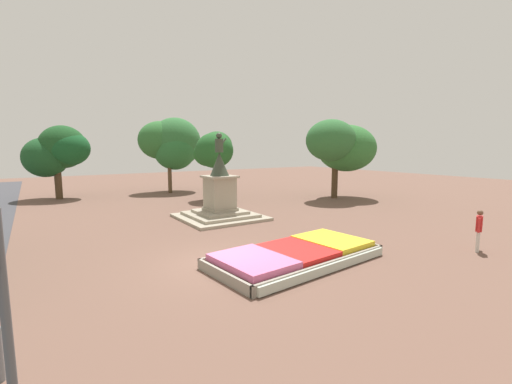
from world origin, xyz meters
name	(u,v)px	position (x,y,z in m)	size (l,w,h in m)	color
ground_plane	(223,264)	(0.00, 0.00, 0.00)	(90.91, 90.91, 0.00)	brown
flower_planter	(297,255)	(2.36, -1.21, 0.24)	(6.60, 3.65, 0.54)	#38281C
statue_monument	(220,200)	(3.58, 7.10, 1.09)	(4.46, 4.46, 4.92)	#9E9480
pedestrian_with_handbag	(479,228)	(9.14, -4.20, 0.94)	(0.70, 0.39, 1.68)	beige
kerb_bollard_mid_a	(1,296)	(-6.25, -0.20, 0.48)	(0.12, 0.12, 0.91)	#2D2D33
park_tree_far_left	(214,150)	(6.59, 13.87, 3.88)	(3.22, 3.41, 5.35)	#4C3823
park_tree_behind_statue	(171,144)	(5.52, 20.41, 4.40)	(5.68, 4.47, 6.81)	brown
park_tree_far_right	(341,146)	(15.30, 8.83, 4.24)	(6.29, 4.69, 6.24)	#4C3823
park_tree_street_side	(58,151)	(-3.54, 21.09, 3.80)	(4.88, 4.01, 5.83)	#4C3823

